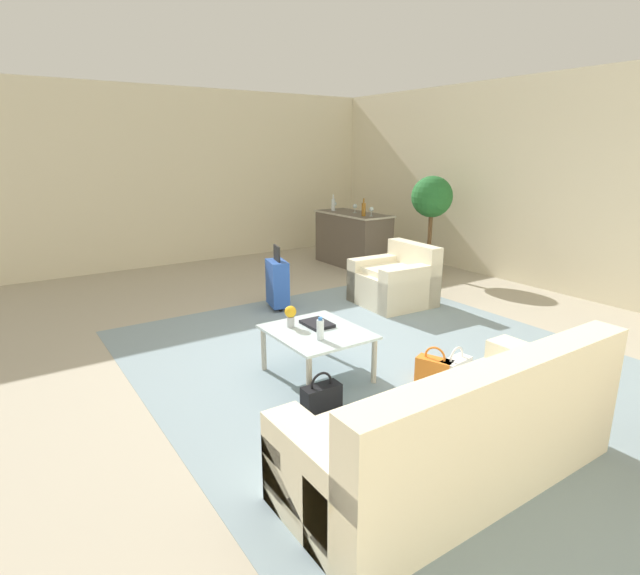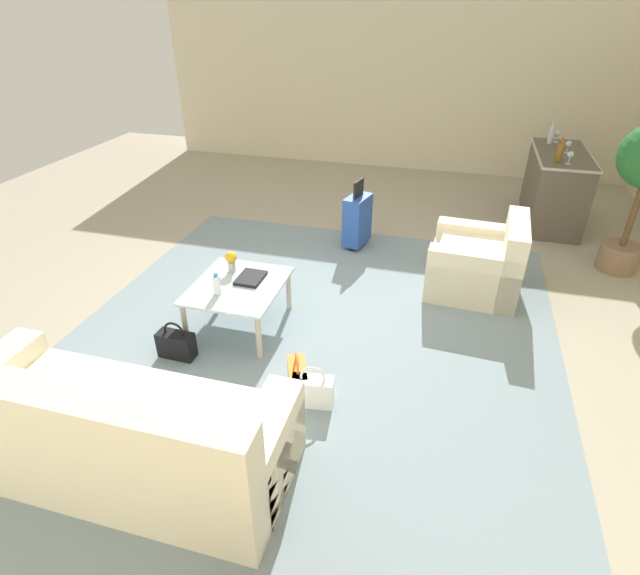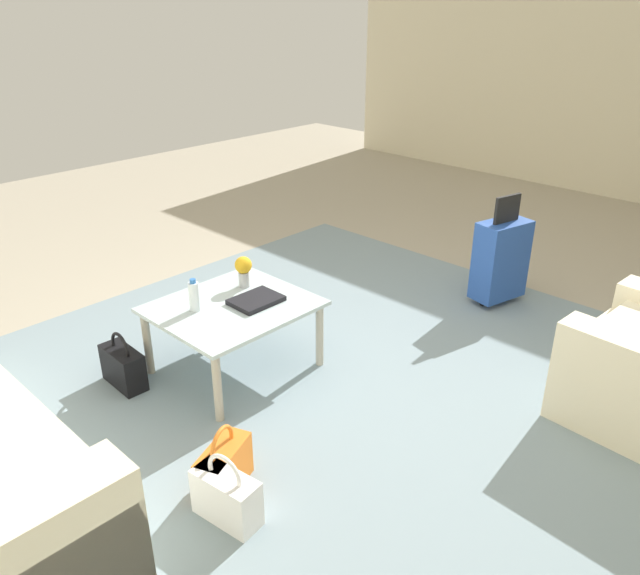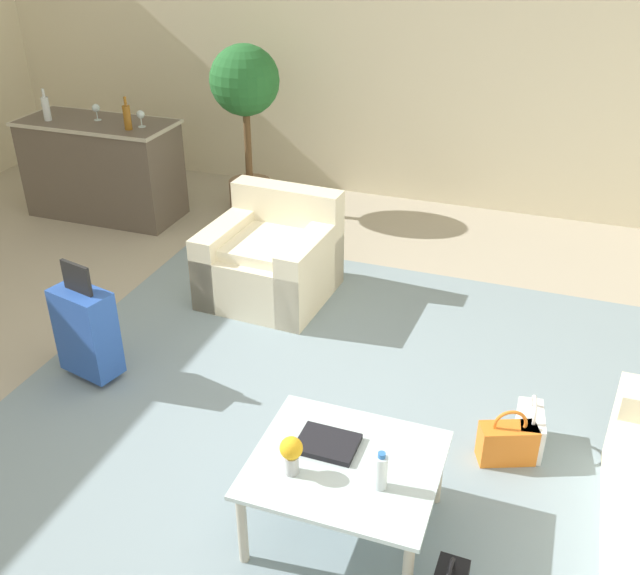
# 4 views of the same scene
# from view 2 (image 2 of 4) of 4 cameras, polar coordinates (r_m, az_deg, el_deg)

# --- Properties ---
(ground_plane) EXTENTS (12.00, 12.00, 0.00)m
(ground_plane) POSITION_cam_2_polar(r_m,az_deg,el_deg) (5.00, -1.88, -2.68)
(ground_plane) COLOR #A89E89
(wall_left) EXTENTS (0.12, 8.00, 3.10)m
(wall_left) POSITION_cam_2_polar(r_m,az_deg,el_deg) (9.21, 8.04, 22.94)
(wall_left) COLOR beige
(wall_left) RESTS_ON ground
(area_rug) EXTENTS (5.20, 4.40, 0.01)m
(area_rug) POSITION_cam_2_polar(r_m,az_deg,el_deg) (4.48, -1.69, -7.08)
(area_rug) COLOR gray
(area_rug) RESTS_ON ground
(couch) EXTENTS (0.91, 2.24, 0.92)m
(couch) POSITION_cam_2_polar(r_m,az_deg,el_deg) (3.55, -22.88, -15.80)
(couch) COLOR beige
(couch) RESTS_ON ground
(armchair) EXTENTS (0.96, 0.95, 0.81)m
(armchair) POSITION_cam_2_polar(r_m,az_deg,el_deg) (5.47, 17.90, 2.42)
(armchair) COLOR beige
(armchair) RESTS_ON ground
(coffee_table) EXTENTS (0.91, 0.80, 0.45)m
(coffee_table) POSITION_cam_2_polar(r_m,az_deg,el_deg) (4.63, -9.35, -0.26)
(coffee_table) COLOR silver
(coffee_table) RESTS_ON ground
(water_bottle) EXTENTS (0.06, 0.06, 0.20)m
(water_bottle) POSITION_cam_2_polar(r_m,az_deg,el_deg) (4.44, -11.71, 0.31)
(water_bottle) COLOR silver
(water_bottle) RESTS_ON coffee_table
(coffee_table_book) EXTENTS (0.30, 0.23, 0.03)m
(coffee_table_book) POSITION_cam_2_polar(r_m,az_deg,el_deg) (4.66, -7.93, 1.09)
(coffee_table_book) COLOR black
(coffee_table_book) RESTS_ON coffee_table
(flower_vase) EXTENTS (0.11, 0.11, 0.21)m
(flower_vase) POSITION_cam_2_polar(r_m,az_deg,el_deg) (4.78, -10.12, 3.15)
(flower_vase) COLOR #B2B7BC
(flower_vase) RESTS_ON coffee_table
(bar_console) EXTENTS (1.52, 0.68, 0.95)m
(bar_console) POSITION_cam_2_polar(r_m,az_deg,el_deg) (7.55, 25.27, 10.38)
(bar_console) COLOR brown
(bar_console) RESTS_ON ground
(wine_glass_leftmost) EXTENTS (0.08, 0.08, 0.15)m
(wine_glass_leftmost) POSITION_cam_2_polar(r_m,az_deg,el_deg) (7.89, 25.46, 15.51)
(wine_glass_leftmost) COLOR silver
(wine_glass_leftmost) RESTS_ON bar_console
(wine_glass_left_of_centre) EXTENTS (0.08, 0.08, 0.15)m
(wine_glass_left_of_centre) POSITION_cam_2_polar(r_m,az_deg,el_deg) (7.40, 26.54, 14.42)
(wine_glass_left_of_centre) COLOR silver
(wine_glass_left_of_centre) RESTS_ON bar_console
(wine_glass_right_of_centre) EXTENTS (0.08, 0.08, 0.15)m
(wine_glass_right_of_centre) POSITION_cam_2_polar(r_m,az_deg,el_deg) (6.90, 26.71, 13.37)
(wine_glass_right_of_centre) COLOR silver
(wine_glass_right_of_centre) RESTS_ON bar_console
(wine_bottle_clear) EXTENTS (0.07, 0.07, 0.30)m
(wine_bottle_clear) POSITION_cam_2_polar(r_m,az_deg,el_deg) (7.80, 24.90, 15.55)
(wine_bottle_clear) COLOR silver
(wine_bottle_clear) RESTS_ON bar_console
(wine_bottle_amber) EXTENTS (0.07, 0.07, 0.30)m
(wine_bottle_amber) POSITION_cam_2_polar(r_m,az_deg,el_deg) (6.94, 25.71, 13.77)
(wine_bottle_amber) COLOR brown
(wine_bottle_amber) RESTS_ON bar_console
(suitcase_blue) EXTENTS (0.44, 0.31, 0.85)m
(suitcase_blue) POSITION_cam_2_polar(r_m,az_deg,el_deg) (6.16, 4.28, 7.78)
(suitcase_blue) COLOR #2851AD
(suitcase_blue) RESTS_ON ground
(handbag_orange) EXTENTS (0.35, 0.25, 0.36)m
(handbag_orange) POSITION_cam_2_polar(r_m,az_deg,el_deg) (4.00, -2.60, -10.25)
(handbag_orange) COLOR orange
(handbag_orange) RESTS_ON ground
(handbag_black) EXTENTS (0.15, 0.32, 0.36)m
(handbag_black) POSITION_cam_2_polar(r_m,az_deg,el_deg) (4.51, -16.10, -6.25)
(handbag_black) COLOR black
(handbag_black) RESTS_ON ground
(handbag_white) EXTENTS (0.18, 0.34, 0.36)m
(handbag_white) POSITION_cam_2_polar(r_m,az_deg,el_deg) (3.88, -0.85, -11.70)
(handbag_white) COLOR white
(handbag_white) RESTS_ON ground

